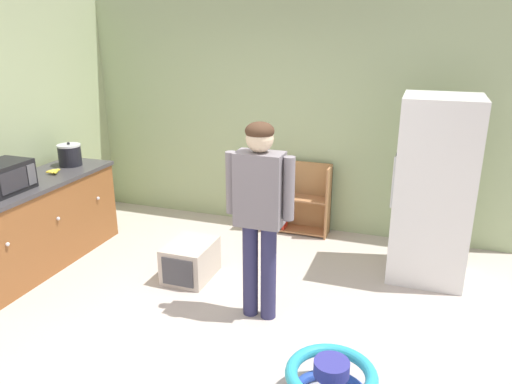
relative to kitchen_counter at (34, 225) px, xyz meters
The scene contains 16 objects.
ground_plane 2.28m from the kitchen_counter, ahead, with size 12.00×12.00×0.00m, color beige.
back_wall 3.07m from the kitchen_counter, 41.47° to the left, with size 5.20×0.06×2.70m, color #A4B986.
left_side_wall 1.08m from the kitchen_counter, 135.72° to the left, with size 0.06×2.99×2.70m, color #A7B887.
kitchen_counter is the anchor object (origin of this frame).
refrigerator 3.97m from the kitchen_counter, 16.19° to the left, with size 0.73×0.68×1.78m.
bookshelf 2.85m from the kitchen_counter, 38.19° to the left, with size 0.80×0.28×0.85m.
standing_person 2.54m from the kitchen_counter, ahead, with size 0.57×0.23×1.68m.
baby_walker 3.40m from the kitchen_counter, 16.61° to the right, with size 0.60×0.60×0.32m.
pet_carrier 1.66m from the kitchen_counter, ahead, with size 0.42×0.55×0.36m.
microwave 0.66m from the kitchen_counter, 88.13° to the right, with size 0.37×0.48×0.28m.
crock_pot 0.88m from the kitchen_counter, 91.62° to the left, with size 0.25×0.25×0.26m.
banana_bunch 0.59m from the kitchen_counter, 83.21° to the left, with size 0.15×0.16×0.04m.
blue_cup 0.53m from the kitchen_counter, 138.04° to the left, with size 0.08×0.08×0.10m, color blue.
green_cup 1.02m from the kitchen_counter, 100.24° to the left, with size 0.08×0.08×0.10m, color green.
red_cup 0.50m from the kitchen_counter, 107.18° to the left, with size 0.08×0.08×0.10m, color red.
yellow_cup 0.55m from the kitchen_counter, 166.69° to the left, with size 0.08×0.08×0.10m, color yellow.
Camera 1 is at (1.44, -3.22, 2.36)m, focal length 34.28 mm.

